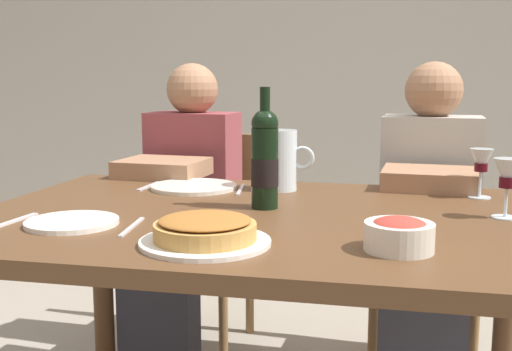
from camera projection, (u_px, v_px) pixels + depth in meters
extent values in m
cube|color=#B2ADA3|center=(343.00, 31.00, 3.86)|extent=(8.00, 0.10, 2.80)
cube|color=brown|center=(266.00, 221.00, 1.56)|extent=(1.50, 1.00, 0.04)
cylinder|color=brown|center=(103.00, 290.00, 2.16)|extent=(0.07, 0.07, 0.72)
cylinder|color=brown|center=(505.00, 321.00, 1.89)|extent=(0.07, 0.07, 0.72)
cylinder|color=black|center=(265.00, 168.00, 1.61)|extent=(0.07, 0.07, 0.21)
sphere|color=black|center=(265.00, 123.00, 1.59)|extent=(0.07, 0.07, 0.07)
cylinder|color=black|center=(265.00, 103.00, 1.58)|extent=(0.03, 0.03, 0.09)
cylinder|color=black|center=(265.00, 172.00, 1.61)|extent=(0.07, 0.07, 0.07)
cylinder|color=silver|center=(280.00, 160.00, 1.87)|extent=(0.10, 0.10, 0.19)
cylinder|color=silver|center=(280.00, 171.00, 1.88)|extent=(0.10, 0.10, 0.11)
torus|color=silver|center=(303.00, 158.00, 1.86)|extent=(0.07, 0.01, 0.07)
cylinder|color=white|center=(205.00, 242.00, 1.27)|extent=(0.27, 0.27, 0.01)
cylinder|color=#C18E47|center=(205.00, 231.00, 1.26)|extent=(0.21, 0.21, 0.03)
ellipsoid|color=#9E6028|center=(205.00, 220.00, 1.26)|extent=(0.19, 0.19, 0.02)
cylinder|color=silver|center=(399.00, 237.00, 1.22)|extent=(0.14, 0.14, 0.06)
ellipsoid|color=#B2382D|center=(399.00, 227.00, 1.21)|extent=(0.11, 0.11, 0.04)
cylinder|color=silver|center=(479.00, 197.00, 1.76)|extent=(0.06, 0.06, 0.00)
cylinder|color=silver|center=(480.00, 185.00, 1.76)|extent=(0.01, 0.01, 0.07)
cone|color=silver|center=(481.00, 161.00, 1.74)|extent=(0.07, 0.07, 0.07)
cylinder|color=#470A14|center=(481.00, 167.00, 1.75)|extent=(0.04, 0.04, 0.02)
cylinder|color=silver|center=(505.00, 217.00, 1.50)|extent=(0.06, 0.06, 0.00)
cylinder|color=silver|center=(506.00, 203.00, 1.50)|extent=(0.01, 0.01, 0.07)
cone|color=silver|center=(508.00, 174.00, 1.49)|extent=(0.07, 0.07, 0.08)
cylinder|color=#470A14|center=(507.00, 182.00, 1.49)|extent=(0.04, 0.04, 0.03)
cylinder|color=silver|center=(194.00, 187.00, 1.91)|extent=(0.27, 0.27, 0.01)
cylinder|color=white|center=(72.00, 222.00, 1.44)|extent=(0.22, 0.22, 0.01)
cube|color=silver|center=(149.00, 186.00, 1.94)|extent=(0.02, 0.16, 0.00)
cube|color=silver|center=(241.00, 190.00, 1.88)|extent=(0.03, 0.18, 0.00)
cube|color=silver|center=(132.00, 227.00, 1.41)|extent=(0.03, 0.18, 0.00)
cube|color=silver|center=(15.00, 221.00, 1.47)|extent=(0.03, 0.16, 0.00)
cube|color=olive|center=(198.00, 237.00, 2.50)|extent=(0.43, 0.43, 0.02)
cube|color=olive|center=(213.00, 179.00, 2.65)|extent=(0.36, 0.06, 0.40)
cylinder|color=olive|center=(143.00, 302.00, 2.43)|extent=(0.04, 0.04, 0.45)
cylinder|color=olive|center=(223.00, 311.00, 2.33)|extent=(0.04, 0.04, 0.45)
cylinder|color=olive|center=(178.00, 276.00, 2.75)|extent=(0.04, 0.04, 0.45)
cylinder|color=olive|center=(250.00, 283.00, 2.65)|extent=(0.04, 0.04, 0.45)
cube|color=#8E3D42|center=(194.00, 176.00, 2.42)|extent=(0.36, 0.23, 0.50)
sphere|color=#9E7051|center=(192.00, 89.00, 2.37)|extent=(0.20, 0.20, 0.20)
cube|color=#33333D|center=(175.00, 249.00, 2.28)|extent=(0.34, 0.40, 0.14)
cube|color=#33333D|center=(159.00, 334.00, 2.18)|extent=(0.28, 0.14, 0.40)
cube|color=#9E7051|center=(163.00, 168.00, 2.15)|extent=(0.31, 0.26, 0.06)
cube|color=olive|center=(426.00, 253.00, 2.27)|extent=(0.43, 0.43, 0.02)
cube|color=olive|center=(429.00, 189.00, 2.41)|extent=(0.36, 0.06, 0.40)
cylinder|color=olive|center=(373.00, 326.00, 2.19)|extent=(0.04, 0.04, 0.45)
cylinder|color=olive|center=(473.00, 337.00, 2.10)|extent=(0.04, 0.04, 0.45)
cylinder|color=olive|center=(381.00, 294.00, 2.52)|extent=(0.04, 0.04, 0.45)
cylinder|color=olive|center=(468.00, 302.00, 2.42)|extent=(0.04, 0.04, 0.45)
cube|color=#B7B2A8|center=(430.00, 186.00, 2.19)|extent=(0.35, 0.22, 0.50)
sphere|color=#9E7051|center=(434.00, 90.00, 2.14)|extent=(0.20, 0.20, 0.20)
cube|color=#33333D|center=(426.00, 269.00, 2.05)|extent=(0.33, 0.40, 0.14)
cube|color=#9E7051|center=(430.00, 179.00, 1.91)|extent=(0.31, 0.26, 0.06)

